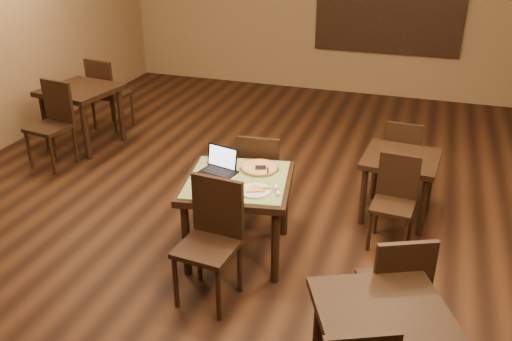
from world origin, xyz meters
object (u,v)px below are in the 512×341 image
(other_table_b_chair_near, at_px, (54,119))
(other_table_c_chair_far, at_px, (396,285))
(other_table_c, at_px, (383,329))
(chair_main_near, at_px, (212,234))
(other_table_a, at_px, (400,167))
(other_table_b_chair_far, at_px, (106,90))
(other_table_a_chair_far, at_px, (403,153))
(laptop, at_px, (220,165))
(pizza_pan, at_px, (259,169))
(chair_main_far, at_px, (260,173))
(other_table_a_chair_near, at_px, (395,196))
(tiled_table, at_px, (238,189))
(other_table_b, at_px, (81,98))

(other_table_b_chair_near, relative_size, other_table_c_chair_far, 1.09)
(other_table_c, bearing_deg, chair_main_near, 128.40)
(other_table_a, xyz_separation_m, other_table_b_chair_far, (-4.13, 1.22, 0.02))
(other_table_a_chair_far, bearing_deg, laptop, 50.18)
(other_table_b_chair_near, relative_size, other_table_b_chair_far, 1.00)
(other_table_a_chair_far, xyz_separation_m, other_table_c, (0.11, -2.97, 0.12))
(pizza_pan, height_order, other_table_a_chair_far, other_table_a_chair_far)
(other_table_a, bearing_deg, other_table_b_chair_near, -176.00)
(laptop, bearing_deg, other_table_a, 48.35)
(other_table_a_chair_far, height_order, other_table_b_chair_far, other_table_b_chair_far)
(chair_main_far, distance_m, other_table_a_chair_far, 1.65)
(pizza_pan, height_order, other_table_a_chair_near, other_table_a_chair_near)
(other_table_c_chair_far, bearing_deg, other_table_a_chair_near, -109.38)
(tiled_table, bearing_deg, chair_main_far, 79.45)
(other_table_b_chair_far, bearing_deg, other_table_c, 147.43)
(chair_main_far, bearing_deg, other_table_a_chair_near, 176.15)
(chair_main_near, distance_m, other_table_b_chair_near, 3.32)
(chair_main_near, bearing_deg, other_table_a, 59.01)
(other_table_a_chair_far, bearing_deg, other_table_c, 96.29)
(other_table_b, bearing_deg, other_table_a_chair_far, 6.89)
(chair_main_far, relative_size, other_table_b, 0.98)
(other_table_a_chair_far, relative_size, other_table_c_chair_far, 0.92)
(other_table_a_chair_near, xyz_separation_m, other_table_c, (0.10, -1.96, 0.12))
(chair_main_near, relative_size, laptop, 2.89)
(other_table_a, bearing_deg, other_table_a_chair_far, 94.84)
(chair_main_near, height_order, other_table_b_chair_far, other_table_b_chair_far)
(other_table_c_chair_far, bearing_deg, chair_main_near, -30.72)
(other_table_b, xyz_separation_m, other_table_b_chair_near, (0.01, -0.60, -0.08))
(other_table_a_chair_near, xyz_separation_m, other_table_c_chair_far, (0.13, -1.40, 0.04))
(other_table_a_chair_far, bearing_deg, other_table_a, 94.84)
(tiled_table, xyz_separation_m, other_table_b_chair_near, (-2.80, 1.16, -0.08))
(other_table_a_chair_far, relative_size, other_table_b_chair_far, 0.84)
(tiled_table, relative_size, chair_main_near, 1.05)
(chair_main_far, xyz_separation_m, laptop, (-0.21, -0.52, 0.28))
(chair_main_far, relative_size, other_table_a_chair_far, 1.09)
(laptop, distance_m, other_table_a, 1.85)
(tiled_table, distance_m, other_table_b_chair_far, 3.68)
(pizza_pan, bearing_deg, other_table_c, -50.51)
(other_table_b, bearing_deg, chair_main_far, -13.59)
(tiled_table, height_order, chair_main_far, chair_main_far)
(tiled_table, height_order, chair_main_near, chair_main_near)
(chair_main_near, relative_size, other_table_b, 1.05)
(tiled_table, xyz_separation_m, other_table_a_chair_far, (1.30, 1.65, -0.17))
(chair_main_far, bearing_deg, chair_main_near, 85.35)
(laptop, height_order, pizza_pan, laptop)
(chair_main_far, xyz_separation_m, other_table_c_chair_far, (1.43, -1.38, -0.00))
(tiled_table, height_order, other_table_a_chair_far, other_table_a_chair_far)
(other_table_a_chair_far, distance_m, other_table_b_chair_far, 4.18)
(laptop, xyz_separation_m, other_table_c, (1.60, -1.42, -0.21))
(pizza_pan, relative_size, other_table_a_chair_far, 0.41)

